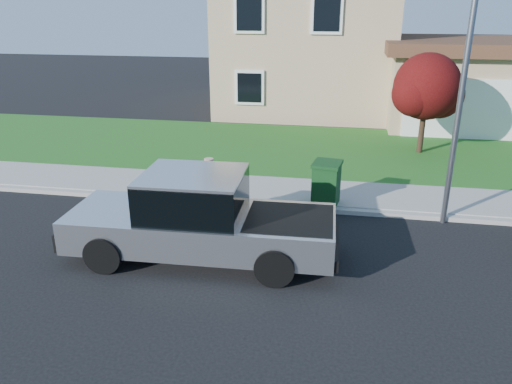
% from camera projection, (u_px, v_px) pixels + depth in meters
% --- Properties ---
extents(ground, '(80.00, 80.00, 0.00)m').
position_uv_depth(ground, '(242.00, 260.00, 10.51)').
color(ground, black).
rests_on(ground, ground).
extents(curb, '(40.00, 0.20, 0.12)m').
position_uv_depth(curb, '(302.00, 208.00, 12.99)').
color(curb, gray).
rests_on(curb, ground).
extents(sidewalk, '(40.00, 2.00, 0.15)m').
position_uv_depth(sidewalk, '(305.00, 193.00, 14.00)').
color(sidewalk, gray).
rests_on(sidewalk, ground).
extents(lawn, '(40.00, 7.00, 0.10)m').
position_uv_depth(lawn, '(316.00, 150.00, 18.15)').
color(lawn, '#17511B').
rests_on(lawn, ground).
extents(house, '(14.00, 11.30, 6.85)m').
position_uv_depth(house, '(335.00, 44.00, 24.24)').
color(house, tan).
rests_on(house, ground).
extents(pickup_truck, '(5.72, 2.22, 1.86)m').
position_uv_depth(pickup_truck, '(200.00, 219.00, 10.34)').
color(pickup_truck, black).
rests_on(pickup_truck, ground).
extents(woman, '(0.64, 0.47, 1.77)m').
position_uv_depth(woman, '(210.00, 197.00, 11.61)').
color(woman, tan).
rests_on(woman, ground).
extents(ornamental_tree, '(2.50, 2.26, 3.44)m').
position_uv_depth(ornamental_tree, '(428.00, 90.00, 16.95)').
color(ornamental_tree, black).
rests_on(ornamental_tree, lawn).
extents(trash_bin, '(0.81, 0.89, 1.13)m').
position_uv_depth(trash_bin, '(326.00, 183.00, 12.84)').
color(trash_bin, '#0F3715').
rests_on(trash_bin, sidewalk).
extents(street_lamp, '(0.30, 0.75, 5.81)m').
position_uv_depth(street_lamp, '(463.00, 87.00, 11.07)').
color(street_lamp, slate).
rests_on(street_lamp, ground).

